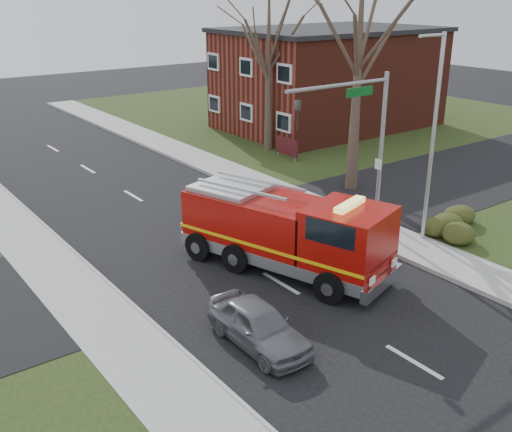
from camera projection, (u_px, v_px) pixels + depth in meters
ground at (281, 283)px, 21.44m from camera, size 120.00×120.00×0.00m
sidewalk_right at (397, 241)px, 24.87m from camera, size 2.40×80.00×0.15m
sidewalk_left at (120, 338)px, 17.96m from camera, size 2.40×80.00×0.15m
brick_building at (329, 78)px, 44.21m from camera, size 15.40×10.40×7.25m
health_center_sign at (287, 147)px, 36.35m from camera, size 0.12×2.00×1.40m
hedge_corner at (460, 222)px, 25.50m from camera, size 2.80×2.00×0.90m
bare_tree_near at (359, 44)px, 28.58m from camera, size 6.00×6.00×12.00m
bare_tree_far at (269, 48)px, 36.50m from camera, size 5.25×5.25×10.50m
traffic_signal_mast at (361, 128)px, 23.79m from camera, size 5.29×0.18×6.80m
streetlight_pole at (433, 134)px, 23.42m from camera, size 1.48×0.16×8.40m
fire_engine at (287, 233)px, 22.06m from camera, size 4.97×8.35×3.19m
parked_car_maroon at (258, 325)px, 17.56m from camera, size 1.59×3.85×1.31m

